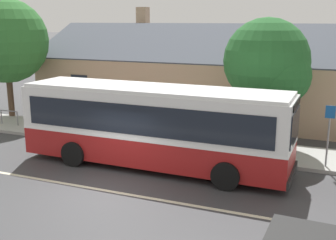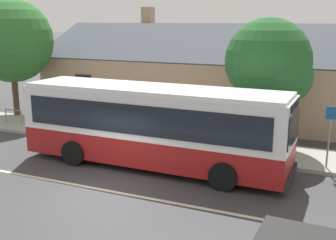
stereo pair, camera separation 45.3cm
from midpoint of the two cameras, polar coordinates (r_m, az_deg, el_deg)
name	(u,v)px [view 1 (the left image)]	position (r m, az deg, el deg)	size (l,w,h in m)	color
ground_plane	(101,190)	(14.79, -9.90, -9.31)	(300.00, 300.00, 0.00)	#38383A
sidewalk_far	(168,142)	(19.79, -0.69, -2.97)	(60.00, 3.00, 0.15)	#9E9E99
lane_divider_stripe	(101,190)	(14.79, -9.90, -9.30)	(60.00, 0.16, 0.01)	beige
community_building	(223,83)	(26.43, 7.02, 4.99)	(22.11, 9.10, 6.48)	tan
transit_bus	(154,124)	(16.36, -2.76, -0.60)	(10.69, 2.87, 3.17)	maroon
bench_by_building	(66,122)	(22.20, -14.18, -0.26)	(1.62, 0.51, 0.94)	brown
street_tree_primary	(270,65)	(18.70, 12.94, 7.33)	(3.82, 3.72, 5.79)	#4C3828
street_tree_secondary	(7,43)	(26.01, -21.45, 9.74)	(4.78, 4.78, 6.90)	#4C3828
bus_stop_sign	(329,129)	(16.96, 20.25, -1.14)	(0.36, 0.07, 2.40)	gray
bike_rack	(9,115)	(24.23, -21.22, 0.66)	(1.16, 0.06, 0.78)	slate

